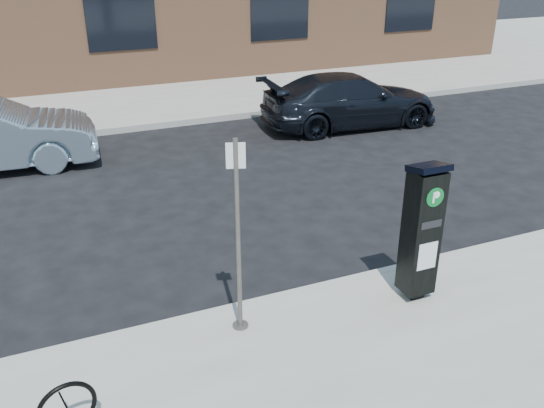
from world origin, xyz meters
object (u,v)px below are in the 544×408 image
parking_kiosk (421,230)px  bike_rack (67,408)px  sign_pole (238,240)px  car_dark (350,100)px

parking_kiosk → bike_rack: size_ratio=3.29×
parking_kiosk → sign_pole: bearing=173.9°
sign_pole → car_dark: 8.73m
sign_pole → bike_rack: 2.32m
sign_pole → bike_rack: bearing=-138.7°
parking_kiosk → sign_pole: (-2.24, 0.25, 0.21)m
sign_pole → car_dark: bearing=69.4°
parking_kiosk → car_dark: size_ratio=0.41×
sign_pole → bike_rack: sign_pole is taller
bike_rack → parking_kiosk: bearing=-3.9°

